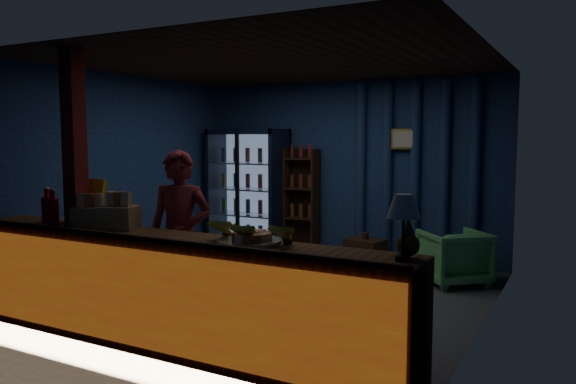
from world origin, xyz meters
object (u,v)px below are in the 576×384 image
at_px(green_chair, 454,257).
at_px(table_lamp, 404,209).
at_px(shopkeeper, 180,238).
at_px(pastry_tray, 249,239).

height_order(green_chair, table_lamp, table_lamp).
xyz_separation_m(shopkeeper, green_chair, (1.99, 2.70, -0.50)).
bearing_deg(green_chair, pastry_tray, 33.22).
xyz_separation_m(shopkeeper, table_lamp, (2.31, -0.50, 0.47)).
distance_m(pastry_tray, table_lamp, 1.29).
bearing_deg(shopkeeper, table_lamp, -33.07).
bearing_deg(table_lamp, shopkeeper, 167.89).
relative_size(green_chair, pastry_tray, 1.40).
height_order(shopkeeper, table_lamp, shopkeeper).
relative_size(shopkeeper, pastry_tray, 3.20).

